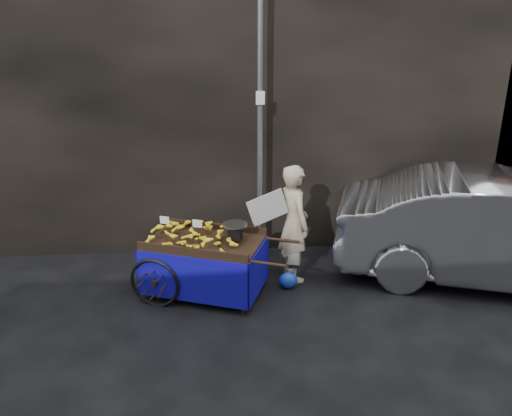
{
  "coord_description": "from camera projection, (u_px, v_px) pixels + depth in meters",
  "views": [
    {
      "loc": [
        -0.31,
        -5.6,
        3.29
      ],
      "look_at": [
        0.18,
        0.5,
        1.08
      ],
      "focal_mm": 35.0,
      "sensor_mm": 36.0,
      "label": 1
    }
  ],
  "objects": [
    {
      "name": "parked_car",
      "position": [
        507.0,
        231.0,
        6.68
      ],
      "size": [
        4.74,
        2.87,
        1.48
      ],
      "primitive_type": "imported",
      "rotation": [
        0.0,
        0.0,
        1.26
      ],
      "color": "#AFB2B7",
      "rests_on": "ground"
    },
    {
      "name": "building_wall",
      "position": [
        259.0,
        81.0,
        8.01
      ],
      "size": [
        13.5,
        2.0,
        5.0
      ],
      "color": "black",
      "rests_on": "ground"
    },
    {
      "name": "plastic_bag",
      "position": [
        288.0,
        280.0,
        6.68
      ],
      "size": [
        0.25,
        0.2,
        0.22
      ],
      "primitive_type": "ellipsoid",
      "color": "blue",
      "rests_on": "ground"
    },
    {
      "name": "street_pole",
      "position": [
        260.0,
        126.0,
        6.95
      ],
      "size": [
        0.12,
        0.1,
        4.0
      ],
      "color": "slate",
      "rests_on": "ground"
    },
    {
      "name": "banana_cart",
      "position": [
        201.0,
        246.0,
        6.39
      ],
      "size": [
        2.17,
        1.52,
        1.08
      ],
      "rotation": [
        0.0,
        0.0,
        -0.36
      ],
      "color": "black",
      "rests_on": "ground"
    },
    {
      "name": "vendor",
      "position": [
        294.0,
        223.0,
        6.72
      ],
      "size": [
        0.94,
        0.69,
        1.63
      ],
      "rotation": [
        0.0,
        0.0,
        1.9
      ],
      "color": "tan",
      "rests_on": "ground"
    },
    {
      "name": "ground",
      "position": [
        245.0,
        301.0,
        6.4
      ],
      "size": [
        80.0,
        80.0,
        0.0
      ],
      "primitive_type": "plane",
      "color": "black",
      "rests_on": "ground"
    }
  ]
}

